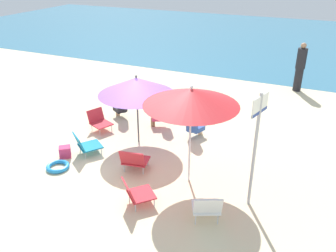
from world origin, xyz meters
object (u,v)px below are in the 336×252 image
object	(u,v)px
umbrella_red	(191,97)
person_a	(193,121)
person_d	(300,67)
beach_bag	(65,152)
beach_chair_d	(99,120)
person_b	(121,103)
beach_chair_b	(207,207)
beach_chair_c	(136,193)
beach_chair_a	(134,160)
person_c	(163,111)
beach_chair_e	(86,144)
warning_sign	(257,135)
umbrella_purple	(137,86)
swim_ring	(58,167)

from	to	relation	value
umbrella_red	person_a	distance (m)	2.43
person_d	beach_bag	world-z (taller)	person_d
umbrella_red	beach_chair_d	xyz separation A→B (m)	(-3.13, 1.25, -1.63)
person_a	person_b	size ratio (longest dim) A/B	1.00
beach_chair_b	beach_chair_c	size ratio (longest dim) A/B	0.95
beach_chair_c	beach_chair_d	world-z (taller)	beach_chair_d
beach_chair_a	person_d	world-z (taller)	person_d
beach_bag	person_c	bearing A→B (deg)	60.32
umbrella_red	beach_chair_c	distance (m)	2.11
beach_chair_a	beach_chair_c	distance (m)	1.18
beach_chair_e	person_d	bearing A→B (deg)	4.19
person_c	warning_sign	xyz separation A→B (m)	(2.97, -2.43, 1.02)
beach_chair_d	person_b	xyz separation A→B (m)	(0.18, 0.90, 0.20)
umbrella_red	beach_chair_e	size ratio (longest dim) A/B	2.77
umbrella_purple	beach_chair_c	xyz separation A→B (m)	(1.19, -2.28, -1.24)
beach_chair_a	person_a	xyz separation A→B (m)	(0.61, 2.05, 0.18)
beach_bag	person_b	bearing A→B (deg)	87.91
beach_chair_a	beach_chair_d	size ratio (longest dim) A/B	0.91
person_b	person_c	world-z (taller)	person_b
umbrella_purple	beach_chair_d	world-z (taller)	umbrella_purple
beach_chair_e	person_a	bearing A→B (deg)	-11.93
beach_chair_e	beach_bag	distance (m)	0.51
person_b	warning_sign	distance (m)	5.04
person_a	beach_chair_e	bearing A→B (deg)	154.76
beach_chair_a	beach_chair_d	distance (m)	2.38
person_c	person_d	xyz separation A→B (m)	(3.10, 4.60, 0.38)
beach_chair_d	warning_sign	bearing A→B (deg)	4.13
beach_chair_a	swim_ring	bearing A→B (deg)	99.55
beach_chair_c	warning_sign	size ratio (longest dim) A/B	0.32
beach_chair_a	beach_bag	bearing A→B (deg)	83.24
person_d	beach_chair_a	bearing A→B (deg)	59.61
person_b	warning_sign	world-z (taller)	warning_sign
umbrella_red	beach_chair_b	world-z (taller)	umbrella_red
person_b	person_c	size ratio (longest dim) A/B	1.01
person_c	beach_chair_c	bearing A→B (deg)	82.71
beach_chair_b	person_b	bearing A→B (deg)	23.29
beach_chair_a	swim_ring	distance (m)	1.77
beach_chair_a	person_c	bearing A→B (deg)	-1.41
umbrella_red	swim_ring	distance (m)	3.51
beach_chair_a	beach_chair_d	xyz separation A→B (m)	(-1.90, 1.43, -0.02)
umbrella_red	umbrella_purple	bearing A→B (deg)	149.11
beach_chair_a	person_c	xyz separation A→B (m)	(-0.40, 2.35, 0.18)
beach_chair_a	beach_chair_d	bearing A→B (deg)	42.03
person_b	beach_bag	size ratio (longest dim) A/B	3.52
umbrella_red	beach_chair_b	bearing A→B (deg)	-55.33
beach_chair_a	beach_chair_b	xyz separation A→B (m)	(1.99, -0.93, 0.04)
beach_chair_e	beach_bag	size ratio (longest dim) A/B	2.86
beach_chair_d	swim_ring	size ratio (longest dim) A/B	1.38
person_a	person_d	bearing A→B (deg)	-0.82
warning_sign	swim_ring	size ratio (longest dim) A/B	4.36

